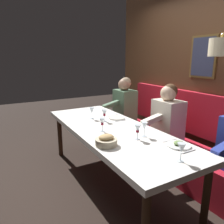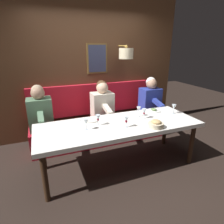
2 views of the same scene
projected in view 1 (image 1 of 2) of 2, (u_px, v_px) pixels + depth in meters
name	position (u px, v px, depth m)	size (l,w,h in m)	color
ground_plane	(112.00, 182.00, 2.85)	(12.00, 12.00, 0.00)	black
dining_table	(112.00, 133.00, 2.69)	(0.90, 2.45, 0.74)	silver
banquette_bench	(164.00, 152.00, 3.22)	(0.52, 2.65, 0.45)	red
back_wall_panel	(198.00, 73.00, 3.21)	(0.59, 3.85, 2.90)	#51331E
diner_near	(168.00, 114.00, 3.05)	(0.60, 0.40, 0.79)	beige
diner_middle	(125.00, 101.00, 3.99)	(0.60, 0.40, 0.79)	#567A5B
place_setting_0	(117.00, 118.00, 3.11)	(0.24, 0.32, 0.01)	silver
place_setting_1	(179.00, 145.00, 2.14)	(0.24, 0.31, 0.05)	white
wine_glass_0	(181.00, 148.00, 1.80)	(0.07, 0.07, 0.16)	silver
wine_glass_1	(102.00, 122.00, 2.53)	(0.07, 0.07, 0.16)	silver
wine_glass_2	(104.00, 113.00, 2.93)	(0.07, 0.07, 0.16)	silver
wine_glass_3	(144.00, 126.00, 2.37)	(0.07, 0.07, 0.16)	silver
wine_glass_4	(92.00, 111.00, 3.06)	(0.07, 0.07, 0.16)	silver
wine_glass_5	(138.00, 129.00, 2.29)	(0.07, 0.07, 0.16)	silver
bread_bowl	(106.00, 141.00, 2.14)	(0.22, 0.22, 0.12)	beige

